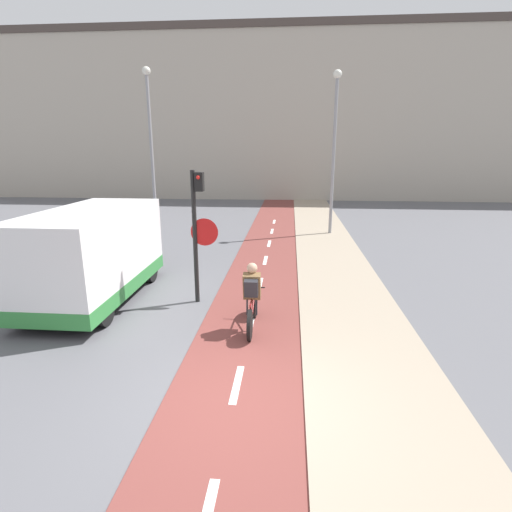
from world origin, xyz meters
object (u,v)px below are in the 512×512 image
object	(u,v)px
street_lamp_far	(151,135)
van	(93,256)
traffic_light_pole	(198,223)
cyclist_near	(252,298)
street_lamp_sidewalk	(334,138)

from	to	relation	value
street_lamp_far	van	xyz separation A→B (m)	(1.36, -8.80, -3.19)
traffic_light_pole	street_lamp_far	world-z (taller)	street_lamp_far
cyclist_near	street_lamp_sidewalk	bearing A→B (deg)	75.67
cyclist_near	street_lamp_far	bearing A→B (deg)	118.27
traffic_light_pole	street_lamp_far	bearing A→B (deg)	114.83
street_lamp_far	cyclist_near	xyz separation A→B (m)	(5.49, -10.20, -3.62)
traffic_light_pole	van	distance (m)	2.82
traffic_light_pole	street_lamp_sidewalk	distance (m)	9.77
traffic_light_pole	street_lamp_far	distance (m)	9.90
traffic_light_pole	street_lamp_far	xyz separation A→B (m)	(-4.04, 8.73, 2.31)
street_lamp_far	street_lamp_sidewalk	size ratio (longest dim) A/B	1.04
van	cyclist_near	bearing A→B (deg)	-18.80
traffic_light_pole	cyclist_near	xyz separation A→B (m)	(1.45, -1.47, -1.31)
street_lamp_far	street_lamp_sidewalk	world-z (taller)	street_lamp_far
van	street_lamp_sidewalk	bearing A→B (deg)	52.35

